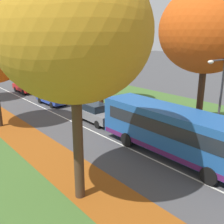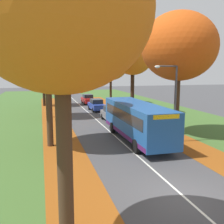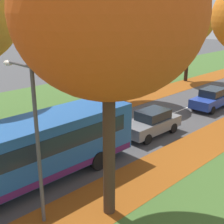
{
  "view_description": "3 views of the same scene",
  "coord_description": "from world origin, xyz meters",
  "px_view_note": "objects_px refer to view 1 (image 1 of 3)",
  "views": [
    {
      "loc": [
        -11.14,
        0.49,
        7.36
      ],
      "look_at": [
        0.82,
        14.85,
        1.73
      ],
      "focal_mm": 42.0,
      "sensor_mm": 36.0,
      "label": 1
    },
    {
      "loc": [
        -5.97,
        -9.83,
        5.58
      ],
      "look_at": [
        -0.49,
        10.4,
        2.24
      ],
      "focal_mm": 42.0,
      "sensor_mm": 36.0,
      "label": 2
    },
    {
      "loc": [
        12.92,
        3.08,
        7.71
      ],
      "look_at": [
        1.43,
        14.41,
        2.32
      ],
      "focal_mm": 50.0,
      "sensor_mm": 36.0,
      "label": 3
    }
  ],
  "objects_px": {
    "tree_right_far": "(50,40)",
    "streetlamp_right": "(218,96)",
    "tree_left_near": "(74,33)",
    "tree_right_near": "(207,30)",
    "tree_right_mid": "(101,35)",
    "car_grey_lead": "(96,113)",
    "bus": "(174,130)",
    "car_blue_following": "(52,97)",
    "car_red_third_in_line": "(25,86)"
  },
  "relations": [
    {
      "from": "tree_right_far",
      "to": "car_grey_lead",
      "type": "distance_m",
      "value": 17.02
    },
    {
      "from": "tree_right_near",
      "to": "car_grey_lead",
      "type": "distance_m",
      "value": 10.76
    },
    {
      "from": "tree_right_far",
      "to": "streetlamp_right",
      "type": "xyz_separation_m",
      "value": [
        -1.84,
        -25.15,
        -2.84
      ]
    },
    {
      "from": "tree_right_near",
      "to": "car_blue_following",
      "type": "bearing_deg",
      "value": 104.42
    },
    {
      "from": "tree_right_mid",
      "to": "car_blue_following",
      "type": "xyz_separation_m",
      "value": [
        -4.03,
        3.48,
        -6.41
      ]
    },
    {
      "from": "tree_right_far",
      "to": "bus",
      "type": "bearing_deg",
      "value": -100.01
    },
    {
      "from": "tree_right_mid",
      "to": "streetlamp_right",
      "type": "height_order",
      "value": "tree_right_mid"
    },
    {
      "from": "tree_right_near",
      "to": "tree_right_far",
      "type": "bearing_deg",
      "value": 89.55
    },
    {
      "from": "tree_left_near",
      "to": "tree_right_near",
      "type": "height_order",
      "value": "tree_right_near"
    },
    {
      "from": "tree_right_far",
      "to": "car_red_third_in_line",
      "type": "relative_size",
      "value": 2.18
    },
    {
      "from": "tree_right_near",
      "to": "car_red_third_in_line",
      "type": "relative_size",
      "value": 2.47
    },
    {
      "from": "tree_left_near",
      "to": "car_red_third_in_line",
      "type": "xyz_separation_m",
      "value": [
        7.0,
        23.7,
        -6.57
      ]
    },
    {
      "from": "tree_right_mid",
      "to": "car_grey_lead",
      "type": "relative_size",
      "value": 2.27
    },
    {
      "from": "tree_right_near",
      "to": "car_grey_lead",
      "type": "height_order",
      "value": "tree_right_near"
    },
    {
      "from": "car_grey_lead",
      "to": "car_blue_following",
      "type": "relative_size",
      "value": 0.99
    },
    {
      "from": "car_grey_lead",
      "to": "car_red_third_in_line",
      "type": "relative_size",
      "value": 1.0
    },
    {
      "from": "car_red_third_in_line",
      "to": "car_blue_following",
      "type": "bearing_deg",
      "value": -90.99
    },
    {
      "from": "bus",
      "to": "car_blue_following",
      "type": "height_order",
      "value": "bus"
    },
    {
      "from": "tree_right_near",
      "to": "tree_right_mid",
      "type": "relative_size",
      "value": 1.09
    },
    {
      "from": "tree_right_near",
      "to": "streetlamp_right",
      "type": "xyz_separation_m",
      "value": [
        -1.66,
        -2.18,
        -3.82
      ]
    },
    {
      "from": "car_grey_lead",
      "to": "car_blue_following",
      "type": "distance_m",
      "value": 7.79
    },
    {
      "from": "tree_right_mid",
      "to": "car_grey_lead",
      "type": "xyz_separation_m",
      "value": [
        -3.93,
        -4.31,
        -6.41
      ]
    },
    {
      "from": "tree_right_near",
      "to": "bus",
      "type": "relative_size",
      "value": 1.0
    },
    {
      "from": "car_grey_lead",
      "to": "car_red_third_in_line",
      "type": "height_order",
      "value": "same"
    },
    {
      "from": "tree_right_near",
      "to": "tree_right_mid",
      "type": "xyz_separation_m",
      "value": [
        0.1,
        11.78,
        -0.33
      ]
    },
    {
      "from": "car_red_third_in_line",
      "to": "bus",
      "type": "bearing_deg",
      "value": -90.57
    },
    {
      "from": "tree_right_near",
      "to": "tree_right_mid",
      "type": "bearing_deg",
      "value": 89.5
    },
    {
      "from": "streetlamp_right",
      "to": "car_blue_following",
      "type": "bearing_deg",
      "value": 97.39
    },
    {
      "from": "tree_left_near",
      "to": "streetlamp_right",
      "type": "relative_size",
      "value": 1.7
    },
    {
      "from": "tree_left_near",
      "to": "tree_right_near",
      "type": "relative_size",
      "value": 0.98
    },
    {
      "from": "bus",
      "to": "streetlamp_right",
      "type": "bearing_deg",
      "value": -29.06
    },
    {
      "from": "streetlamp_right",
      "to": "car_grey_lead",
      "type": "relative_size",
      "value": 1.42
    },
    {
      "from": "bus",
      "to": "car_blue_following",
      "type": "xyz_separation_m",
      "value": [
        0.1,
        16.12,
        -0.89
      ]
    },
    {
      "from": "tree_left_near",
      "to": "tree_right_mid",
      "type": "xyz_separation_m",
      "value": [
        10.89,
        12.53,
        -0.16
      ]
    },
    {
      "from": "car_blue_following",
      "to": "streetlamp_right",
      "type": "bearing_deg",
      "value": -82.61
    },
    {
      "from": "tree_right_mid",
      "to": "bus",
      "type": "xyz_separation_m",
      "value": [
        -4.13,
        -12.64,
        -5.52
      ]
    },
    {
      "from": "tree_right_far",
      "to": "bus",
      "type": "xyz_separation_m",
      "value": [
        -4.21,
        -23.84,
        -4.87
      ]
    },
    {
      "from": "streetlamp_right",
      "to": "bus",
      "type": "xyz_separation_m",
      "value": [
        -2.36,
        1.31,
        -2.03
      ]
    },
    {
      "from": "tree_right_mid",
      "to": "car_blue_following",
      "type": "bearing_deg",
      "value": 139.17
    },
    {
      "from": "car_grey_lead",
      "to": "tree_left_near",
      "type": "bearing_deg",
      "value": -130.27
    },
    {
      "from": "tree_right_far",
      "to": "car_grey_lead",
      "type": "xyz_separation_m",
      "value": [
        -4.01,
        -15.51,
        -5.76
      ]
    },
    {
      "from": "tree_right_near",
      "to": "tree_right_far",
      "type": "height_order",
      "value": "tree_right_near"
    },
    {
      "from": "streetlamp_right",
      "to": "tree_right_near",
      "type": "bearing_deg",
      "value": 52.67
    },
    {
      "from": "bus",
      "to": "car_red_third_in_line",
      "type": "distance_m",
      "value": 23.83
    },
    {
      "from": "tree_right_near",
      "to": "car_grey_lead",
      "type": "relative_size",
      "value": 2.48
    },
    {
      "from": "tree_right_mid",
      "to": "car_grey_lead",
      "type": "height_order",
      "value": "tree_right_mid"
    },
    {
      "from": "tree_right_mid",
      "to": "bus",
      "type": "relative_size",
      "value": 0.92
    },
    {
      "from": "tree_right_mid",
      "to": "streetlamp_right",
      "type": "bearing_deg",
      "value": -97.21
    },
    {
      "from": "tree_right_near",
      "to": "streetlamp_right",
      "type": "height_order",
      "value": "tree_right_near"
    },
    {
      "from": "tree_right_far",
      "to": "streetlamp_right",
      "type": "height_order",
      "value": "tree_right_far"
    }
  ]
}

